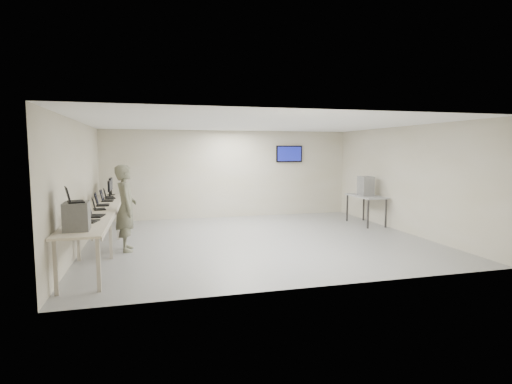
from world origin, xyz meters
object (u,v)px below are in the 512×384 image
object	(u,v)px
equipment_box	(77,216)
side_table	(366,198)
soldier	(126,208)
workbench	(100,212)

from	to	relation	value
equipment_box	side_table	xyz separation A→B (m)	(7.25, 3.60, -0.35)
soldier	side_table	world-z (taller)	soldier
equipment_box	workbench	bearing A→B (deg)	86.30
workbench	soldier	xyz separation A→B (m)	(0.56, -0.29, 0.11)
equipment_box	side_table	distance (m)	8.10
soldier	side_table	size ratio (longest dim) A/B	1.32
soldier	side_table	distance (m)	6.79
workbench	equipment_box	distance (m)	2.44
soldier	equipment_box	bearing A→B (deg)	157.48
workbench	soldier	bearing A→B (deg)	-27.60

